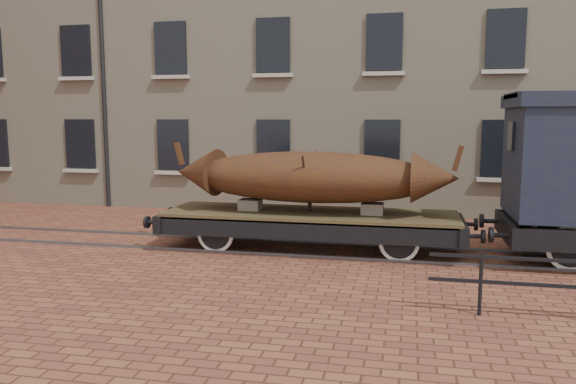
# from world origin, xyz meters

# --- Properties ---
(ground) EXTENTS (90.00, 90.00, 0.00)m
(ground) POSITION_xyz_m (0.00, 0.00, 0.00)
(ground) COLOR brown
(warehouse_cream) EXTENTS (40.00, 10.19, 14.00)m
(warehouse_cream) POSITION_xyz_m (3.00, 9.99, 7.00)
(warehouse_cream) COLOR #C1B295
(warehouse_cream) RESTS_ON ground
(rail_track) EXTENTS (30.00, 1.52, 0.06)m
(rail_track) POSITION_xyz_m (0.00, 0.00, 0.03)
(rail_track) COLOR #59595E
(rail_track) RESTS_ON ground
(flatcar_wagon) EXTENTS (7.72, 2.09, 1.16)m
(flatcar_wagon) POSITION_xyz_m (-0.41, -0.00, 0.73)
(flatcar_wagon) COLOR #413721
(flatcar_wagon) RESTS_ON ground
(iron_boat) EXTENTS (6.83, 2.04, 1.62)m
(iron_boat) POSITION_xyz_m (-0.41, -0.00, 1.74)
(iron_boat) COLOR #49260D
(iron_boat) RESTS_ON flatcar_wagon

